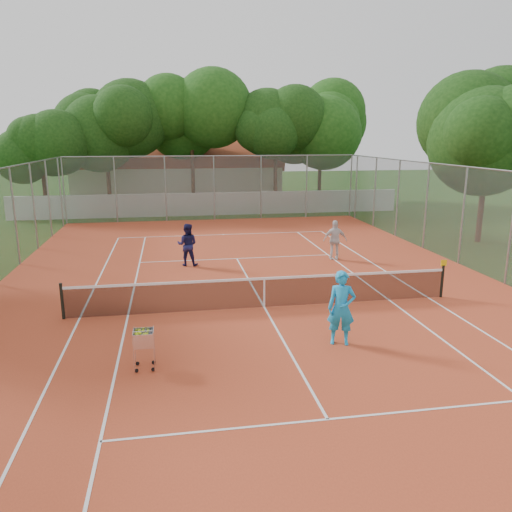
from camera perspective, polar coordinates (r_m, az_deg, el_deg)
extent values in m
plane|color=#1A3C10|center=(15.56, 0.94, -5.94)|extent=(120.00, 120.00, 0.00)
cube|color=#BD4524|center=(15.56, 0.95, -5.90)|extent=(18.00, 34.00, 0.02)
cube|color=white|center=(15.55, 0.95, -5.86)|extent=(10.98, 23.78, 0.01)
cube|color=black|center=(15.40, 0.95, -4.15)|extent=(11.88, 0.10, 0.98)
cube|color=slate|center=(15.01, 0.97, 1.28)|extent=(18.00, 34.00, 4.00)
cube|color=silver|center=(33.82, -5.08, 5.95)|extent=(26.00, 0.30, 1.50)
cube|color=beige|center=(43.52, -8.91, 9.45)|extent=(16.40, 9.00, 4.40)
cube|color=black|center=(36.51, -5.63, 13.19)|extent=(29.00, 19.00, 10.00)
imported|color=#1999DC|center=(12.80, 9.73, -5.88)|extent=(0.80, 0.64, 1.91)
imported|color=#171745|center=(20.48, -7.85, 1.29)|extent=(0.98, 0.84, 1.73)
imported|color=silver|center=(21.57, 9.03, 1.82)|extent=(1.06, 0.60, 1.70)
cube|color=silver|center=(11.74, -12.66, -10.24)|extent=(0.57, 0.57, 1.00)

